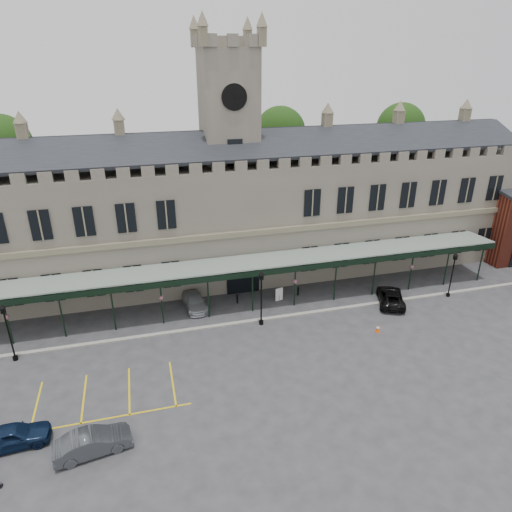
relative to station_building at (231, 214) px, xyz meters
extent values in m
plane|color=#303033|center=(0.00, -15.91, -6.47)|extent=(140.00, 140.00, 0.00)
cube|color=#635C52|center=(0.00, 0.09, -0.47)|extent=(60.00, 10.00, 12.00)
cube|color=#645C48|center=(0.00, -5.09, -0.27)|extent=(60.00, 0.35, 0.50)
cube|color=black|center=(0.00, -2.41, 7.33)|extent=(60.00, 4.77, 2.20)
cube|color=black|center=(0.00, 2.59, 7.33)|extent=(60.00, 4.77, 2.20)
cube|color=black|center=(0.00, -5.01, -4.57)|extent=(3.20, 0.18, 3.80)
cube|color=#635C52|center=(0.00, 0.09, 4.53)|extent=(5.00, 5.00, 22.00)
cylinder|color=silver|center=(0.00, -2.47, 11.53)|extent=(2.20, 0.12, 2.20)
cylinder|color=black|center=(0.00, -2.54, 11.53)|extent=(2.30, 0.04, 2.30)
cube|color=black|center=(0.00, -2.47, 6.53)|extent=(1.40, 0.12, 2.80)
cube|color=#8C9E93|center=(0.00, -6.91, -2.37)|extent=(50.00, 4.00, 0.40)
cube|color=black|center=(0.00, -8.91, -2.62)|extent=(50.00, 0.18, 0.50)
cube|color=gray|center=(0.00, -10.41, -6.41)|extent=(60.00, 0.40, 0.12)
cylinder|color=#332314|center=(-22.00, 9.09, -0.47)|extent=(0.70, 0.70, 12.00)
sphere|color=black|center=(-22.00, 9.09, 6.53)|extent=(6.00, 6.00, 6.00)
cylinder|color=#332314|center=(8.00, 9.09, -0.47)|extent=(0.70, 0.70, 12.00)
sphere|color=black|center=(8.00, 9.09, 6.53)|extent=(6.00, 6.00, 6.00)
cylinder|color=#332314|center=(24.00, 9.09, -0.47)|extent=(0.70, 0.70, 12.00)
sphere|color=black|center=(24.00, 9.09, 6.53)|extent=(6.00, 6.00, 6.00)
cylinder|color=black|center=(-19.37, -11.08, -6.31)|extent=(0.38, 0.38, 0.32)
cylinder|color=black|center=(-19.37, -11.08, -4.36)|extent=(0.13, 0.13, 4.22)
cube|color=black|center=(-19.37, -11.08, -2.09)|extent=(0.30, 0.30, 0.42)
cone|color=black|center=(-19.37, -11.08, -1.72)|extent=(0.46, 0.46, 0.32)
cylinder|color=black|center=(0.16, -11.03, -6.30)|extent=(0.40, 0.40, 0.33)
cylinder|color=black|center=(0.16, -11.03, -4.26)|extent=(0.13, 0.13, 4.41)
cube|color=black|center=(0.16, -11.03, -1.89)|extent=(0.31, 0.31, 0.44)
cone|color=black|center=(0.16, -11.03, -1.50)|extent=(0.49, 0.49, 0.33)
cylinder|color=black|center=(18.96, -10.88, -6.32)|extent=(0.36, 0.36, 0.30)
cylinder|color=black|center=(18.96, -10.88, -4.49)|extent=(0.12, 0.12, 3.96)
cube|color=black|center=(18.96, -10.88, -2.36)|extent=(0.28, 0.28, 0.40)
cone|color=black|center=(18.96, -10.88, -2.01)|extent=(0.44, 0.44, 0.30)
cube|color=#EB4E07|center=(9.34, -14.72, -6.45)|extent=(0.34, 0.34, 0.04)
cone|color=#EB4E07|center=(9.34, -14.72, -6.16)|extent=(0.39, 0.39, 0.62)
cylinder|color=silver|center=(9.34, -14.72, -6.07)|extent=(0.26, 0.26, 0.09)
cylinder|color=black|center=(2.92, -7.45, -6.20)|extent=(0.06, 0.06, 0.54)
cube|color=silver|center=(2.92, -7.45, -5.82)|extent=(0.75, 0.20, 1.30)
cylinder|color=black|center=(-1.03, -6.96, -6.02)|extent=(0.16, 0.16, 0.90)
cylinder|color=black|center=(5.02, -6.95, -6.02)|extent=(0.16, 0.16, 0.89)
imported|color=#0B1933|center=(-17.69, -20.18, -5.74)|extent=(4.41, 2.04, 1.46)
imported|color=#383B40|center=(-13.04, -21.90, -5.74)|extent=(4.61, 2.28, 1.45)
imported|color=#A7AAAF|center=(-5.00, -6.63, -5.83)|extent=(2.24, 4.57, 1.28)
imported|color=black|center=(12.87, -10.59, -5.81)|extent=(3.84, 5.24, 1.32)
camera|label=1|loc=(-8.93, -43.54, 14.95)|focal=32.00mm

